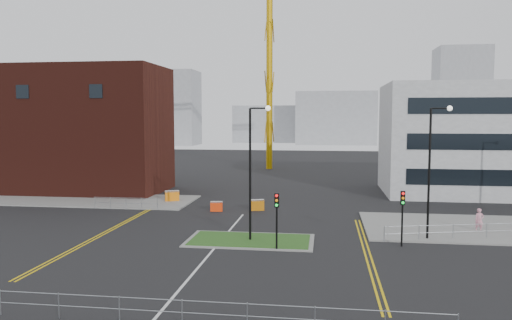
# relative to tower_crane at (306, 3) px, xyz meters

# --- Properties ---
(ground) EXTENTS (200.00, 200.00, 0.00)m
(ground) POSITION_rel_tower_crane_xyz_m (-3.73, -55.88, -26.31)
(ground) COLOR black
(ground) RESTS_ON ground
(pavement_left) EXTENTS (28.00, 8.00, 0.12)m
(pavement_left) POSITION_rel_tower_crane_xyz_m (-23.73, -33.88, -26.25)
(pavement_left) COLOR slate
(pavement_left) RESTS_ON ground
(island_kerb) EXTENTS (8.60, 4.60, 0.08)m
(island_kerb) POSITION_rel_tower_crane_xyz_m (-1.73, -47.88, -26.27)
(island_kerb) COLOR slate
(island_kerb) RESTS_ON ground
(grass_island) EXTENTS (8.00, 4.00, 0.12)m
(grass_island) POSITION_rel_tower_crane_xyz_m (-1.73, -47.88, -26.25)
(grass_island) COLOR #1C4617
(grass_island) RESTS_ON ground
(brick_building) EXTENTS (24.20, 10.07, 14.24)m
(brick_building) POSITION_rel_tower_crane_xyz_m (-26.70, -27.88, -19.47)
(brick_building) COLOR #401610
(brick_building) RESTS_ON ground
(office_block) EXTENTS (25.00, 12.20, 12.00)m
(office_block) POSITION_rel_tower_crane_xyz_m (22.28, -23.91, -20.31)
(office_block) COLOR #9FA1A4
(office_block) RESTS_ON ground
(tower_crane) EXTENTS (52.53, 9.06, 38.13)m
(tower_crane) POSITION_rel_tower_crane_xyz_m (0.00, 0.00, 0.00)
(tower_crane) COLOR #C3900B
(tower_crane) RESTS_ON ground
(streetlamp_island) EXTENTS (1.46, 0.36, 9.18)m
(streetlamp_island) POSITION_rel_tower_crane_xyz_m (-1.51, -47.88, -20.90)
(streetlamp_island) COLOR black
(streetlamp_island) RESTS_ON ground
(streetlamp_right_near) EXTENTS (1.46, 0.36, 9.18)m
(streetlamp_right_near) POSITION_rel_tower_crane_xyz_m (10.49, -45.88, -20.90)
(streetlamp_right_near) COLOR black
(streetlamp_right_near) RESTS_ON ground
(traffic_light_island) EXTENTS (0.28, 0.33, 3.65)m
(traffic_light_island) POSITION_rel_tower_crane_xyz_m (0.27, -49.90, -23.75)
(traffic_light_island) COLOR black
(traffic_light_island) RESTS_ON ground
(traffic_light_right) EXTENTS (0.28, 0.33, 3.65)m
(traffic_light_right) POSITION_rel_tower_crane_xyz_m (8.27, -47.90, -23.75)
(traffic_light_right) COLOR black
(traffic_light_right) RESTS_ON ground
(railing_front) EXTENTS (24.05, 0.05, 1.10)m
(railing_front) POSITION_rel_tower_crane_xyz_m (-3.73, -61.88, -25.53)
(railing_front) COLOR gray
(railing_front) RESTS_ON ground
(railing_left) EXTENTS (6.05, 0.05, 1.10)m
(railing_left) POSITION_rel_tower_crane_xyz_m (-14.73, -37.88, -25.57)
(railing_left) COLOR gray
(railing_left) RESTS_ON ground
(centre_line) EXTENTS (0.15, 30.00, 0.01)m
(centre_line) POSITION_rel_tower_crane_xyz_m (-3.73, -53.88, -26.31)
(centre_line) COLOR silver
(centre_line) RESTS_ON ground
(yellow_left_a) EXTENTS (0.12, 24.00, 0.01)m
(yellow_left_a) POSITION_rel_tower_crane_xyz_m (-12.73, -45.88, -26.31)
(yellow_left_a) COLOR gold
(yellow_left_a) RESTS_ON ground
(yellow_left_b) EXTENTS (0.12, 24.00, 0.01)m
(yellow_left_b) POSITION_rel_tower_crane_xyz_m (-12.43, -45.88, -26.31)
(yellow_left_b) COLOR gold
(yellow_left_b) RESTS_ON ground
(yellow_right_a) EXTENTS (0.12, 20.00, 0.01)m
(yellow_right_a) POSITION_rel_tower_crane_xyz_m (5.77, -49.88, -26.31)
(yellow_right_a) COLOR gold
(yellow_right_a) RESTS_ON ground
(yellow_right_b) EXTENTS (0.12, 20.00, 0.01)m
(yellow_right_b) POSITION_rel_tower_crane_xyz_m (6.07, -49.88, -26.31)
(yellow_right_b) COLOR gold
(yellow_right_b) RESTS_ON ground
(skyline_a) EXTENTS (18.00, 12.00, 22.00)m
(skyline_a) POSITION_rel_tower_crane_xyz_m (-43.73, 64.12, -15.31)
(skyline_a) COLOR gray
(skyline_a) RESTS_ON ground
(skyline_b) EXTENTS (24.00, 12.00, 16.00)m
(skyline_b) POSITION_rel_tower_crane_xyz_m (6.27, 74.12, -18.31)
(skyline_b) COLOR gray
(skyline_b) RESTS_ON ground
(skyline_c) EXTENTS (14.00, 12.00, 28.00)m
(skyline_c) POSITION_rel_tower_crane_xyz_m (41.27, 69.12, -12.31)
(skyline_c) COLOR gray
(skyline_c) RESTS_ON ground
(skyline_d) EXTENTS (30.00, 12.00, 12.00)m
(skyline_d) POSITION_rel_tower_crane_xyz_m (-11.73, 84.12, -20.31)
(skyline_d) COLOR gray
(skyline_d) RESTS_ON ground
(pedestrian) EXTENTS (0.64, 0.42, 1.74)m
(pedestrian) POSITION_rel_tower_crane_xyz_m (14.52, -42.88, -25.44)
(pedestrian) COLOR pink
(pedestrian) RESTS_ON ground
(barrier_left) EXTENTS (1.43, 0.98, 1.15)m
(barrier_left) POSITION_rel_tower_crane_xyz_m (-11.73, -33.58, -25.69)
(barrier_left) COLOR orange
(barrier_left) RESTS_ON ground
(barrier_mid) EXTENTS (1.09, 0.46, 0.89)m
(barrier_mid) POSITION_rel_tower_crane_xyz_m (-6.32, -37.73, -25.83)
(barrier_mid) COLOR #F63B0D
(barrier_mid) RESTS_ON ground
(barrier_right) EXTENTS (1.24, 0.69, 1.00)m
(barrier_right) POSITION_rel_tower_crane_xyz_m (-2.74, -36.80, -25.77)
(barrier_right) COLOR #C46A0A
(barrier_right) RESTS_ON ground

